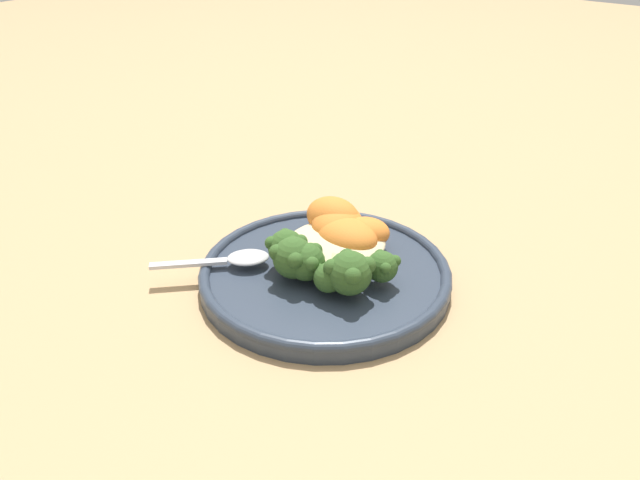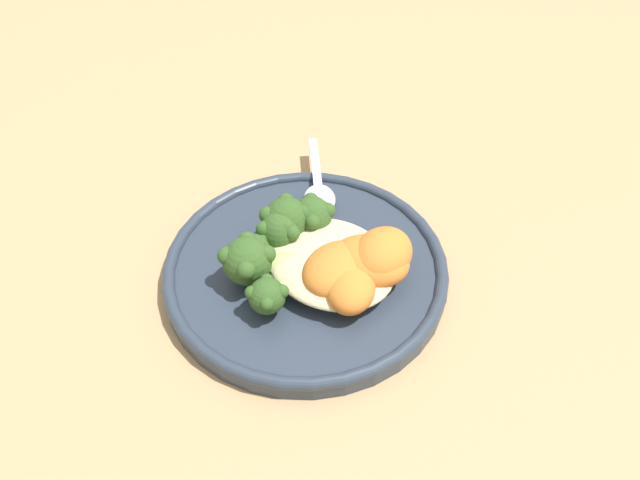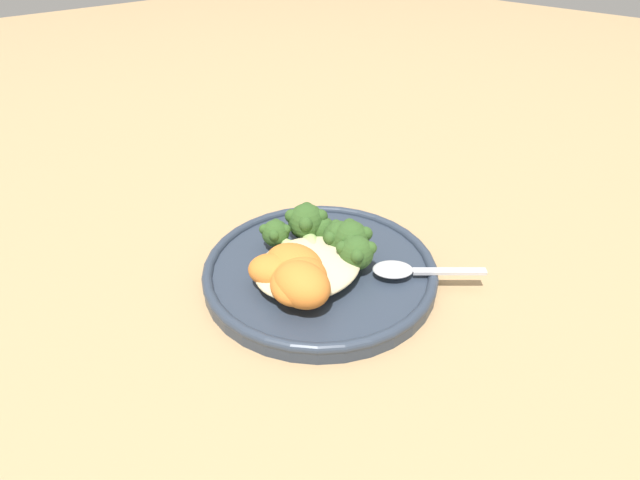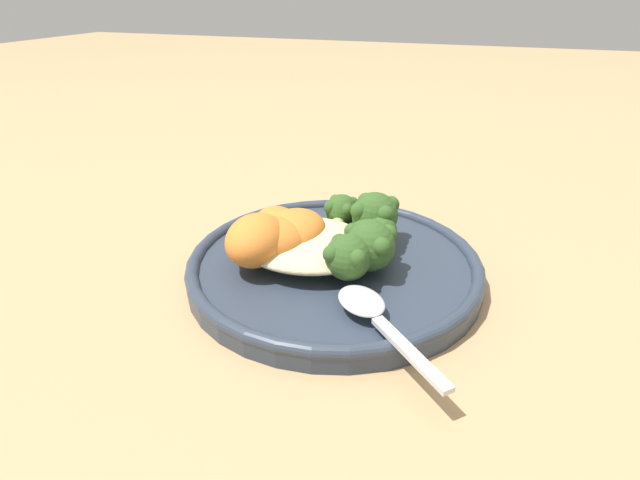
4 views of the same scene
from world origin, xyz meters
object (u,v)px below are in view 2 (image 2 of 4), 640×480
broccoli_stalk_0 (314,220)px  broccoli_stalk_1 (292,224)px  plate (308,266)px  sweet_potato_chunk_0 (369,261)px  broccoli_stalk_2 (288,234)px  broccoli_stalk_3 (280,252)px  broccoli_stalk_4 (259,260)px  spoon (319,192)px  sweet_potato_chunk_1 (381,255)px  quinoa_mound (331,262)px  broccoli_stalk_5 (283,287)px  sweet_potato_chunk_2 (336,271)px  sweet_potato_chunk_3 (350,288)px

broccoli_stalk_0 → broccoli_stalk_1: 0.02m
plate → sweet_potato_chunk_0: (-0.05, -0.02, 0.03)m
broccoli_stalk_2 → broccoli_stalk_3: size_ratio=0.89×
broccoli_stalk_3 → broccoli_stalk_4: broccoli_stalk_4 is taller
spoon → sweet_potato_chunk_1: bearing=-156.5°
quinoa_mound → spoon: size_ratio=1.19×
broccoli_stalk_2 → broccoli_stalk_0: bearing=-119.9°
plate → broccoli_stalk_2: 0.04m
broccoli_stalk_3 → spoon: 0.10m
broccoli_stalk_5 → sweet_potato_chunk_2: 0.05m
broccoli_stalk_0 → spoon: broccoli_stalk_0 is taller
broccoli_stalk_4 → sweet_potato_chunk_3: broccoli_stalk_4 is taller
plate → broccoli_stalk_5: 0.06m
plate → quinoa_mound: bearing=-172.5°
quinoa_mound → broccoli_stalk_3: 0.05m
broccoli_stalk_4 → sweet_potato_chunk_1: (-0.08, -0.08, 0.00)m
plate → sweet_potato_chunk_3: size_ratio=4.87×
sweet_potato_chunk_0 → spoon: 0.12m
sweet_potato_chunk_1 → sweet_potato_chunk_2: size_ratio=0.91×
sweet_potato_chunk_1 → spoon: bearing=-20.6°
broccoli_stalk_0 → spoon: bearing=-28.8°
sweet_potato_chunk_3 → broccoli_stalk_1: bearing=-13.8°
broccoli_stalk_0 → sweet_potato_chunk_3: bearing=176.8°
broccoli_stalk_2 → sweet_potato_chunk_2: size_ratio=1.19×
broccoli_stalk_0 → broccoli_stalk_1: bearing=83.5°
quinoa_mound → broccoli_stalk_0: size_ratio=1.57×
sweet_potato_chunk_3 → spoon: (0.11, -0.09, -0.01)m
broccoli_stalk_2 → sweet_potato_chunk_2: 0.06m
quinoa_mound → broccoli_stalk_1: broccoli_stalk_1 is taller
broccoli_stalk_5 → plate: bearing=-160.9°
sweet_potato_chunk_1 → spoon: size_ratio=0.61×
sweet_potato_chunk_0 → broccoli_stalk_3: bearing=29.3°
plate → broccoli_stalk_4: broccoli_stalk_4 is taller
broccoli_stalk_4 → spoon: broccoli_stalk_4 is taller
quinoa_mound → broccoli_stalk_4: (0.04, 0.05, 0.01)m
sweet_potato_chunk_3 → quinoa_mound: bearing=-23.5°
broccoli_stalk_1 → broccoli_stalk_0: bearing=-124.2°
broccoli_stalk_1 → spoon: 0.07m
sweet_potato_chunk_0 → sweet_potato_chunk_3: (-0.01, 0.03, -0.00)m
broccoli_stalk_0 → broccoli_stalk_5: 0.08m
sweet_potato_chunk_1 → broccoli_stalk_2: bearing=21.7°
sweet_potato_chunk_3 → broccoli_stalk_5: bearing=37.8°
broccoli_stalk_5 → sweet_potato_chunk_0: sweet_potato_chunk_0 is taller
broccoli_stalk_3 → sweet_potato_chunk_3: sweet_potato_chunk_3 is taller
quinoa_mound → broccoli_stalk_1: (0.05, -0.01, 0.01)m
sweet_potato_chunk_2 → broccoli_stalk_1: bearing=-13.1°
broccoli_stalk_1 → broccoli_stalk_5: size_ratio=0.95×
spoon → broccoli_stalk_1: bearing=154.5°
plate → quinoa_mound: (-0.02, -0.00, 0.02)m
sweet_potato_chunk_1 → sweet_potato_chunk_2: 0.04m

